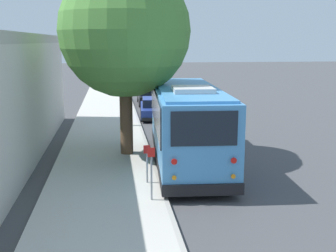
# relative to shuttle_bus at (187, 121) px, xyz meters

# --- Properties ---
(ground_plane) EXTENTS (160.00, 160.00, 0.00)m
(ground_plane) POSITION_rel_shuttle_bus_xyz_m (0.93, -0.62, -1.73)
(ground_plane) COLOR #474749
(sidewalk_slab) EXTENTS (80.00, 3.76, 0.15)m
(sidewalk_slab) POSITION_rel_shuttle_bus_xyz_m (0.93, 3.34, -1.65)
(sidewalk_slab) COLOR beige
(sidewalk_slab) RESTS_ON ground
(curb_strip) EXTENTS (80.00, 0.14, 0.15)m
(curb_strip) POSITION_rel_shuttle_bus_xyz_m (0.93, 1.39, -1.65)
(curb_strip) COLOR #AAA69D
(curb_strip) RESTS_ON ground
(shuttle_bus) EXTENTS (8.77, 3.04, 3.25)m
(shuttle_bus) POSITION_rel_shuttle_bus_xyz_m (0.00, 0.00, 0.00)
(shuttle_bus) COLOR #4C93D1
(shuttle_bus) RESTS_ON ground
(parked_sedan_blue) EXTENTS (4.51, 1.91, 1.27)m
(parked_sedan_blue) POSITION_rel_shuttle_bus_xyz_m (10.61, 0.30, -1.14)
(parked_sedan_blue) COLOR navy
(parked_sedan_blue) RESTS_ON ground
(parked_sedan_black) EXTENTS (4.61, 1.84, 1.32)m
(parked_sedan_black) POSITION_rel_shuttle_bus_xyz_m (16.36, 0.06, -1.11)
(parked_sedan_black) COLOR black
(parked_sedan_black) RESTS_ON ground
(street_tree) EXTENTS (5.36, 5.36, 8.57)m
(street_tree) POSITION_rel_shuttle_bus_xyz_m (1.55, 2.35, 3.87)
(street_tree) COLOR brown
(street_tree) RESTS_ON sidewalk_slab
(sign_post_near) EXTENTS (0.06, 0.22, 1.62)m
(sign_post_near) POSITION_rel_shuttle_bus_xyz_m (-4.12, 1.82, -0.74)
(sign_post_near) COLOR gray
(sign_post_near) RESTS_ON sidewalk_slab
(sign_post_far) EXTENTS (0.06, 0.22, 1.29)m
(sign_post_far) POSITION_rel_shuttle_bus_xyz_m (-2.52, 1.82, -0.91)
(sign_post_far) COLOR gray
(sign_post_far) RESTS_ON sidewalk_slab
(fire_hydrant) EXTENTS (0.22, 0.22, 0.81)m
(fire_hydrant) POSITION_rel_shuttle_bus_xyz_m (7.41, 1.94, -1.17)
(fire_hydrant) COLOR gold
(fire_hydrant) RESTS_ON sidewalk_slab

